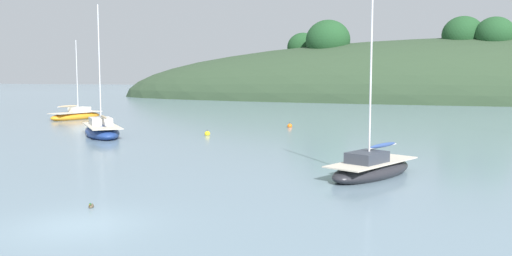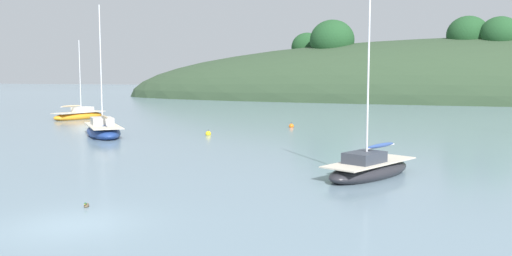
{
  "view_description": "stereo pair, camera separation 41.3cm",
  "coord_description": "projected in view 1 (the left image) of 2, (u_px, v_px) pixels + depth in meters",
  "views": [
    {
      "loc": [
        10.36,
        -14.41,
        4.84
      ],
      "look_at": [
        0.0,
        20.0,
        1.2
      ],
      "focal_mm": 37.71,
      "sensor_mm": 36.0,
      "label": 1
    },
    {
      "loc": [
        10.75,
        -14.29,
        4.84
      ],
      "look_at": [
        0.0,
        20.0,
        1.2
      ],
      "focal_mm": 37.71,
      "sensor_mm": 36.0,
      "label": 2
    }
  ],
  "objects": [
    {
      "name": "far_shoreline_hill",
      "position": [
        502.0,
        100.0,
        95.56
      ],
      "size": [
        150.0,
        36.0,
        26.21
      ],
      "color": "#2D422B",
      "rests_on": "ground"
    },
    {
      "name": "sailboat_grey_yawl",
      "position": [
        76.0,
        115.0,
        57.46
      ],
      "size": [
        3.74,
        6.54,
        8.61
      ],
      "color": "orange",
      "rests_on": "ground"
    },
    {
      "name": "mooring_buoy_channel",
      "position": [
        207.0,
        134.0,
        42.32
      ],
      "size": [
        0.44,
        0.44,
        0.54
      ],
      "color": "yellow",
      "rests_on": "ground"
    },
    {
      "name": "mooring_buoy_outer",
      "position": [
        290.0,
        126.0,
        48.65
      ],
      "size": [
        0.44,
        0.44,
        0.54
      ],
      "color": "orange",
      "rests_on": "ground"
    },
    {
      "name": "duck_lead",
      "position": [
        91.0,
        206.0,
        19.49
      ],
      "size": [
        0.29,
        0.41,
        0.24
      ],
      "color": "brown",
      "rests_on": "ground"
    },
    {
      "name": "ground_plane",
      "position": [
        76.0,
        225.0,
        17.19
      ],
      "size": [
        400.0,
        400.0,
        0.0
      ],
      "primitive_type": "plane",
      "color": "slate"
    },
    {
      "name": "sailboat_red_portside",
      "position": [
        372.0,
        169.0,
        25.32
      ],
      "size": [
        4.45,
        6.23,
        8.66
      ],
      "color": "#232328",
      "rests_on": "ground"
    },
    {
      "name": "sailboat_teal_outer",
      "position": [
        102.0,
        131.0,
        41.74
      ],
      "size": [
        6.43,
        6.92,
        10.37
      ],
      "color": "navy",
      "rests_on": "ground"
    }
  ]
}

